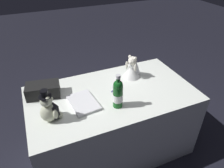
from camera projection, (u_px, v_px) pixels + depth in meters
name	position (u px, v px, depth m)	size (l,w,h in m)	color
ground_plane	(112.00, 145.00, 2.33)	(12.00, 12.00, 0.00)	black
reception_table	(112.00, 122.00, 2.13)	(1.53, 0.85, 0.73)	white
teddy_bear_groom	(49.00, 109.00, 1.58)	(0.16, 0.16, 0.28)	beige
teddy_bear_bride	(133.00, 68.00, 2.11)	(0.23, 0.21, 0.24)	white
champagne_bottle	(118.00, 93.00, 1.70)	(0.08, 0.08, 0.31)	#114F19
signing_pen	(115.00, 88.00, 1.97)	(0.12, 0.09, 0.01)	navy
gift_case_black	(43.00, 90.00, 1.86)	(0.31, 0.22, 0.12)	black
guestbook	(83.00, 103.00, 1.79)	(0.21, 0.30, 0.02)	white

